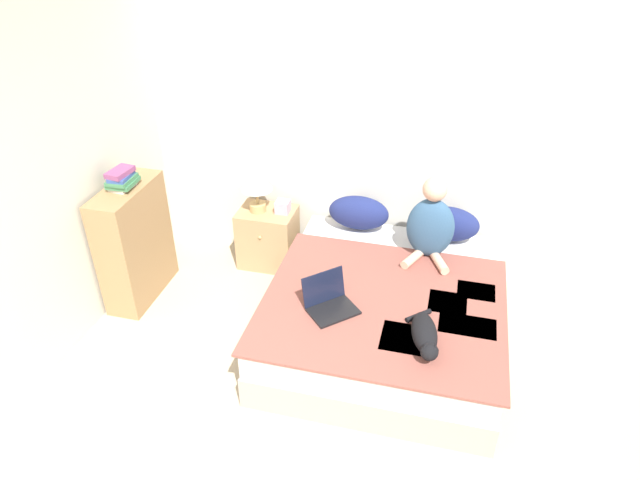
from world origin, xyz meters
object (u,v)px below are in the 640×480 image
Objects in this scene: cat_tabby at (425,335)px; laptop_open at (330,303)px; table_lamp at (256,182)px; tissue_box at (283,206)px; book_stack_top at (122,179)px; pillow_near at (359,213)px; pillow_far at (448,224)px; bookshelf at (135,243)px; bed at (385,313)px; nightstand at (268,237)px; person_sitting at (431,224)px.

laptop_open is at bearing -120.49° from cat_tabby.
table_lamp is 0.32m from tissue_box.
laptop_open is 1.88m from book_stack_top.
pillow_far is (0.75, 0.00, 0.00)m from pillow_near.
book_stack_top reaches higher than bookshelf.
pillow_far is at bearing 1.87° from table_lamp.
laptop_open reaches higher than bed.
nightstand is 0.37m from tissue_box.
bed is 13.65× the size of tissue_box.
pillow_far is 2.60m from bookshelf.
table_lamp is 2.93× the size of tissue_box.
pillow_near is 1.89m from bookshelf.
pillow_near is 0.76× the size of person_sitting.
bookshelf reaches higher than table_lamp.
tissue_box is at bearing 34.55° from book_stack_top.
table_lamp is 0.40× the size of bookshelf.
bookshelf reaches higher than cat_tabby.
table_lamp is at bearing -142.41° from cat_tabby.
nightstand is at bearing 37.96° from book_stack_top.
bookshelf reaches higher than pillow_near.
person_sitting is at bearing 170.68° from cat_tabby.
cat_tabby is 2.51m from bookshelf.
nightstand is (-0.83, -0.04, -0.35)m from pillow_near.
bookshelf is 0.59m from book_stack_top.
bed is 0.71m from cat_tabby.
bookshelf is at bearing 123.55° from laptop_open.
bookshelf reaches higher than pillow_far.
bookshelf is at bearing 130.36° from book_stack_top.
book_stack_top is (-0.91, -0.71, 0.82)m from nightstand.
laptop_open is 3.10× the size of tissue_box.
pillow_far is 0.76× the size of person_sitting.
laptop_open is 1.41m from nightstand.
nightstand is at bearing -172.60° from tissue_box.
tissue_box is at bearing 8.00° from table_lamp.
laptop_open is 0.79× the size of nightstand.
nightstand is at bearing 9.19° from table_lamp.
person_sitting is at bearing 10.68° from laptop_open.
table_lamp reaches higher than nightstand.
laptop_open is 0.43× the size of bookshelf.
bookshelf is (-2.12, 0.06, 0.27)m from bed.
cat_tabby is at bearing -38.99° from table_lamp.
tissue_box is 1.29m from bookshelf.
table_lamp is (-0.92, 1.09, 0.31)m from laptop_open.
bed is 3.47× the size of nightstand.
cat_tabby is 1.41× the size of table_lamp.
person_sitting reaches higher than laptop_open.
person_sitting reaches higher than pillow_near.
table_lamp reaches higher than cat_tabby.
book_stack_top is at bearing 178.58° from bed.
pillow_near reaches higher than laptop_open.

